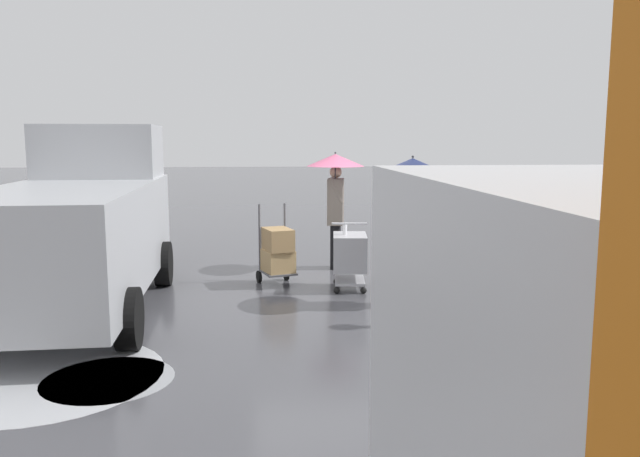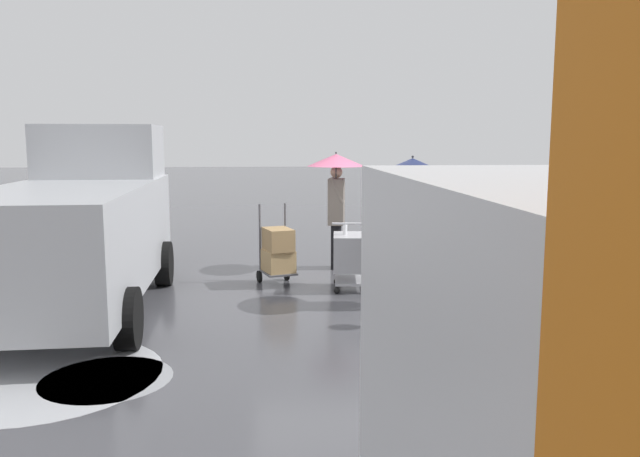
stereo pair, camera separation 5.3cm
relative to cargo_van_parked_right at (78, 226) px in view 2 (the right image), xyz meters
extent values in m
plane|color=#4C4C51|center=(-3.63, -0.94, -1.18)|extent=(90.00, 90.00, 0.00)
cylinder|color=silver|center=(-0.33, 2.61, -1.18)|extent=(2.42, 2.42, 0.01)
cylinder|color=#999BA0|center=(-1.02, 2.74, -1.18)|extent=(1.30, 1.30, 0.01)
cube|color=#B7BABF|center=(-0.01, 0.26, -0.12)|extent=(2.15, 5.27, 1.40)
cube|color=#B7BABF|center=(0.06, -1.64, 1.00)|extent=(1.89, 1.47, 0.84)
cube|color=black|center=(0.09, -2.36, 0.20)|extent=(1.66, 0.12, 0.63)
cube|color=#232326|center=(0.09, -2.40, -0.86)|extent=(1.96, 0.23, 0.24)
cylinder|color=black|center=(1.03, -1.31, -0.82)|extent=(0.27, 0.73, 0.72)
cylinder|color=black|center=(-0.93, -1.38, -0.82)|extent=(0.27, 0.73, 0.72)
cylinder|color=black|center=(-1.05, 1.84, -0.82)|extent=(0.27, 0.73, 0.72)
cube|color=black|center=(-4.11, 6.56, 0.52)|extent=(1.98, 0.07, 0.81)
cube|color=#B2B2B7|center=(-3.93, -0.86, -0.58)|extent=(0.60, 0.81, 0.56)
cube|color=#B2B2B7|center=(-3.93, -0.86, -1.04)|extent=(0.54, 0.73, 0.04)
cylinder|color=#B2B2B7|center=(-3.97, -1.28, -0.18)|extent=(0.58, 0.10, 0.04)
sphere|color=black|center=(-4.10, -0.54, -1.13)|extent=(0.10, 0.10, 0.10)
sphere|color=black|center=(-3.69, -0.58, -1.13)|extent=(0.10, 0.10, 0.10)
sphere|color=black|center=(-4.17, -1.14, -1.13)|extent=(0.10, 0.10, 0.10)
sphere|color=black|center=(-3.75, -1.19, -1.13)|extent=(0.10, 0.10, 0.10)
cylinder|color=white|center=(-3.84, -0.77, -0.48)|extent=(0.10, 0.29, 0.69)
cube|color=#515156|center=(-2.80, -1.23, -0.96)|extent=(0.63, 0.71, 0.03)
cylinder|color=#515156|center=(-2.92, -1.58, -0.41)|extent=(0.04, 0.04, 1.10)
cylinder|color=#515156|center=(-2.50, -1.45, -0.41)|extent=(0.04, 0.04, 1.10)
cylinder|color=black|center=(-2.94, -1.59, -1.08)|extent=(0.11, 0.21, 0.20)
cylinder|color=black|center=(-2.48, -1.45, -1.08)|extent=(0.11, 0.21, 0.20)
cube|color=tan|center=(-2.80, -1.23, -0.77)|extent=(0.58, 0.63, 0.35)
cube|color=#A37F51|center=(-2.80, -1.23, -0.42)|extent=(0.55, 0.67, 0.35)
cylinder|color=black|center=(-4.77, 0.31, -0.77)|extent=(0.18, 0.18, 0.82)
cylinder|color=black|center=(-4.68, 0.13, -0.77)|extent=(0.18, 0.18, 0.82)
cube|color=#473323|center=(-4.72, 0.22, 0.06)|extent=(0.45, 0.52, 0.84)
sphere|color=brown|center=(-4.72, 0.22, 0.60)|extent=(0.22, 0.22, 0.22)
cylinder|color=#473323|center=(-4.84, 0.46, 0.01)|extent=(0.10, 0.10, 0.55)
cylinder|color=#473323|center=(-4.63, 0.07, 0.28)|extent=(0.32, 0.22, 0.50)
cylinder|color=#333338|center=(-4.68, 0.13, 0.44)|extent=(0.02, 0.02, 0.86)
cone|color=navy|center=(-4.68, 0.13, 0.82)|extent=(1.04, 1.04, 0.22)
sphere|color=#333338|center=(-4.68, 0.13, 0.95)|extent=(0.04, 0.04, 0.04)
cube|color=black|center=(-4.90, 0.13, 0.10)|extent=(0.28, 0.34, 0.44)
cylinder|color=black|center=(-3.90, -2.63, -0.77)|extent=(0.18, 0.18, 0.82)
cylinder|color=black|center=(-3.87, -2.43, -0.77)|extent=(0.18, 0.18, 0.82)
cube|color=slate|center=(-3.88, -2.53, 0.06)|extent=(0.36, 0.48, 0.84)
sphere|color=beige|center=(-3.88, -2.53, 0.60)|extent=(0.22, 0.22, 0.22)
cylinder|color=slate|center=(-3.93, -2.78, 0.01)|extent=(0.10, 0.10, 0.55)
cylinder|color=slate|center=(-3.87, -2.35, 0.28)|extent=(0.32, 0.15, 0.50)
cylinder|color=#333338|center=(-3.87, -2.43, 0.44)|extent=(0.02, 0.02, 0.86)
cone|color=#E0668E|center=(-3.87, -2.43, 0.82)|extent=(1.04, 1.04, 0.22)
sphere|color=#333338|center=(-3.87, -2.43, 0.95)|extent=(0.04, 0.04, 0.04)
camera|label=1|loc=(-2.61, 8.93, 1.20)|focal=35.52mm
camera|label=2|loc=(-2.67, 8.94, 1.20)|focal=35.52mm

